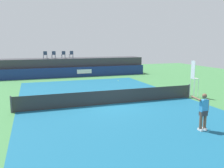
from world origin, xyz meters
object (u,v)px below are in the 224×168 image
at_px(net_post_far, 189,91).
at_px(tennis_ball, 118,81).
at_px(spectator_chair_left, 54,54).
at_px(tennis_player, 203,110).
at_px(umpire_chair, 194,76).
at_px(spectator_chair_far_left, 45,55).
at_px(spectator_chair_center, 63,54).
at_px(spectator_chair_right, 71,54).
at_px(net_post_near, 11,104).

bearing_deg(net_post_far, tennis_ball, 104.50).
bearing_deg(tennis_ball, spectator_chair_left, 135.03).
xyz_separation_m(net_post_far, tennis_player, (-3.72, -5.97, 0.46)).
xyz_separation_m(umpire_chair, tennis_ball, (-2.68, 9.02, -1.55)).
height_order(spectator_chair_far_left, spectator_chair_center, same).
height_order(spectator_chair_center, tennis_player, spectator_chair_center).
distance_m(spectator_chair_left, spectator_chair_center, 1.18).
bearing_deg(spectator_chair_left, spectator_chair_far_left, -172.75).
relative_size(spectator_chair_far_left, spectator_chair_right, 1.00).
relative_size(spectator_chair_left, spectator_chair_right, 1.00).
distance_m(spectator_chair_center, umpire_chair, 17.00).
distance_m(spectator_chair_center, tennis_player, 21.48).
bearing_deg(tennis_player, tennis_ball, 84.71).
bearing_deg(spectator_chair_left, spectator_chair_right, 4.08).
relative_size(net_post_near, tennis_player, 0.56).
bearing_deg(tennis_ball, umpire_chair, -73.44).
bearing_deg(spectator_chair_far_left, spectator_chair_center, 3.00).
xyz_separation_m(tennis_player, tennis_ball, (1.39, 14.99, -0.92)).
xyz_separation_m(umpire_chair, net_post_far, (-0.35, 0.00, -1.09)).
height_order(spectator_chair_center, umpire_chair, spectator_chair_center).
height_order(spectator_chair_far_left, umpire_chair, spectator_chair_far_left).
xyz_separation_m(spectator_chair_far_left, umpire_chair, (9.83, -15.03, -1.11)).
distance_m(spectator_chair_far_left, spectator_chair_right, 3.20).
height_order(spectator_chair_far_left, spectator_chair_left, same).
distance_m(net_post_far, tennis_ball, 9.33).
relative_size(spectator_chair_left, tennis_player, 0.50).
relative_size(net_post_near, tennis_ball, 14.71).
relative_size(spectator_chair_left, spectator_chair_center, 1.00).
relative_size(net_post_far, tennis_ball, 14.71).
bearing_deg(net_post_near, tennis_ball, 41.87).
bearing_deg(net_post_near, net_post_far, 0.00).
xyz_separation_m(spectator_chair_far_left, net_post_far, (9.48, -15.03, -2.19)).
distance_m(spectator_chair_far_left, net_post_near, 15.47).
bearing_deg(spectator_chair_right, net_post_near, -111.73).
xyz_separation_m(net_post_near, tennis_player, (8.68, -5.97, 0.46)).
height_order(spectator_chair_far_left, spectator_chair_right, same).
height_order(spectator_chair_far_left, tennis_ball, spectator_chair_far_left).
bearing_deg(spectator_chair_center, tennis_player, -80.40).
distance_m(spectator_chair_center, net_post_near, 16.13).
xyz_separation_m(spectator_chair_far_left, net_post_near, (-2.92, -15.03, -2.19)).
distance_m(spectator_chair_right, tennis_player, 21.51).
bearing_deg(spectator_chair_right, spectator_chair_center, -170.39).
xyz_separation_m(spectator_chair_left, net_post_near, (-3.93, -15.16, -2.19)).
distance_m(spectator_chair_right, umpire_chair, 16.73).
height_order(spectator_chair_left, spectator_chair_center, same).
bearing_deg(net_post_near, spectator_chair_right, 68.27).
relative_size(spectator_chair_left, tennis_ball, 13.06).
bearing_deg(spectator_chair_right, tennis_player, -83.10).
distance_m(umpire_chair, tennis_player, 7.25).
bearing_deg(spectator_chair_right, net_post_far, -67.65).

